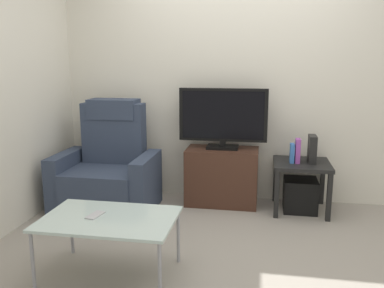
{
  "coord_description": "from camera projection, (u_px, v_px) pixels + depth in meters",
  "views": [
    {
      "loc": [
        0.29,
        -3.18,
        1.47
      ],
      "look_at": [
        -0.36,
        0.5,
        0.7
      ],
      "focal_mm": 37.98,
      "sensor_mm": 36.0,
      "label": 1
    }
  ],
  "objects": [
    {
      "name": "ground_plane",
      "position": [
        224.0,
        239.0,
        3.41
      ],
      "size": [
        6.4,
        6.4,
        0.0
      ],
      "primitive_type": "plane",
      "color": "gray"
    },
    {
      "name": "wall_back",
      "position": [
        237.0,
        77.0,
        4.24
      ],
      "size": [
        6.4,
        0.06,
        2.6
      ],
      "primitive_type": "cube",
      "color": "beige",
      "rests_on": "ground"
    },
    {
      "name": "wall_side",
      "position": [
        7.0,
        81.0,
        3.47
      ],
      "size": [
        0.06,
        4.48,
        2.6
      ],
      "primitive_type": "cube",
      "color": "beige",
      "rests_on": "ground"
    },
    {
      "name": "tv_stand",
      "position": [
        222.0,
        176.0,
        4.2
      ],
      "size": [
        0.73,
        0.4,
        0.58
      ],
      "color": "#3D2319",
      "rests_on": "ground"
    },
    {
      "name": "television",
      "position": [
        223.0,
        117.0,
        4.1
      ],
      "size": [
        0.89,
        0.2,
        0.62
      ],
      "color": "black",
      "rests_on": "tv_stand"
    },
    {
      "name": "recliner_armchair",
      "position": [
        108.0,
        171.0,
        4.11
      ],
      "size": [
        0.98,
        0.78,
        1.08
      ],
      "rotation": [
        0.0,
        0.0,
        0.14
      ],
      "color": "#2D384C",
      "rests_on": "ground"
    },
    {
      "name": "side_table",
      "position": [
        301.0,
        170.0,
        3.98
      ],
      "size": [
        0.54,
        0.54,
        0.49
      ],
      "color": "black",
      "rests_on": "ground"
    },
    {
      "name": "subwoofer_box",
      "position": [
        300.0,
        195.0,
        4.03
      ],
      "size": [
        0.32,
        0.32,
        0.32
      ],
      "primitive_type": "cube",
      "color": "black",
      "rests_on": "ground"
    },
    {
      "name": "book_leftmost",
      "position": [
        292.0,
        153.0,
        3.94
      ],
      "size": [
        0.04,
        0.11,
        0.18
      ],
      "primitive_type": "cube",
      "color": "#3366B2",
      "rests_on": "side_table"
    },
    {
      "name": "book_middle",
      "position": [
        298.0,
        151.0,
        3.93
      ],
      "size": [
        0.04,
        0.12,
        0.23
      ],
      "primitive_type": "cube",
      "color": "purple",
      "rests_on": "side_table"
    },
    {
      "name": "game_console",
      "position": [
        312.0,
        149.0,
        3.93
      ],
      "size": [
        0.07,
        0.2,
        0.27
      ],
      "primitive_type": "cube",
      "color": "black",
      "rests_on": "side_table"
    },
    {
      "name": "coffee_table",
      "position": [
        109.0,
        221.0,
        2.75
      ],
      "size": [
        0.9,
        0.6,
        0.43
      ],
      "color": "#B2C6C1",
      "rests_on": "ground"
    },
    {
      "name": "cell_phone",
      "position": [
        95.0,
        215.0,
        2.77
      ],
      "size": [
        0.1,
        0.16,
        0.01
      ],
      "primitive_type": "cube",
      "rotation": [
        0.0,
        0.0,
        -0.18
      ],
      "color": "#B7B7BC",
      "rests_on": "coffee_table"
    }
  ]
}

